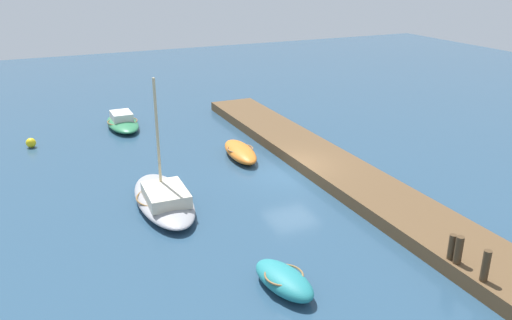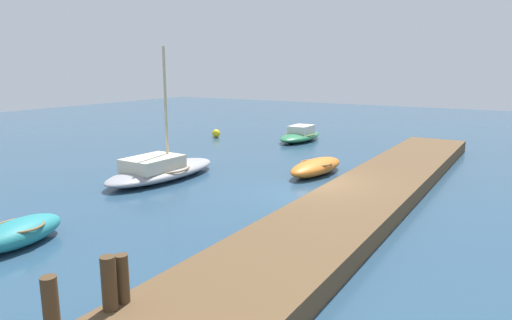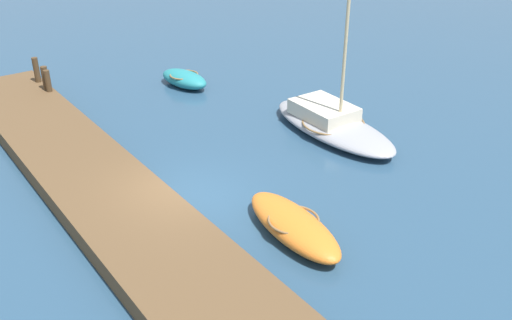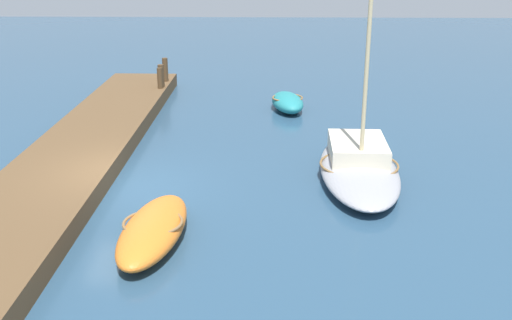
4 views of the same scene
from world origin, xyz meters
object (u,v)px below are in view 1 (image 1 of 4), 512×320
(mooring_post_west, at_px, (486,266))
(rowboat_orange, at_px, (240,152))
(mooring_post_mid_east, at_px, (452,247))
(dinghy_teal, at_px, (284,280))
(motorboat_green, at_px, (122,122))
(mooring_post_mid_west, at_px, (459,250))
(sailboat_grey, at_px, (164,198))
(marker_buoy, at_px, (31,143))

(mooring_post_west, bearing_deg, rowboat_orange, 8.20)
(rowboat_orange, bearing_deg, mooring_post_mid_east, -165.93)
(mooring_post_mid_east, bearing_deg, rowboat_orange, 9.07)
(dinghy_teal, height_order, mooring_post_mid_east, mooring_post_mid_east)
(motorboat_green, bearing_deg, mooring_post_mid_west, -162.68)
(sailboat_grey, distance_m, marker_buoy, 11.98)
(marker_buoy, bearing_deg, mooring_post_west, -149.74)
(mooring_post_mid_east, height_order, marker_buoy, mooring_post_mid_east)
(rowboat_orange, xyz_separation_m, dinghy_teal, (-12.02, 3.49, 0.02))
(motorboat_green, height_order, dinghy_teal, motorboat_green)
(sailboat_grey, relative_size, mooring_post_mid_west, 6.12)
(motorboat_green, distance_m, mooring_post_mid_east, 22.89)
(mooring_post_mid_east, bearing_deg, motorboat_green, 17.75)
(mooring_post_mid_west, height_order, mooring_post_mid_east, mooring_post_mid_west)
(mooring_post_mid_west, height_order, marker_buoy, mooring_post_mid_west)
(dinghy_teal, xyz_separation_m, mooring_post_west, (-2.95, -5.65, 0.76))
(sailboat_grey, relative_size, motorboat_green, 1.39)
(sailboat_grey, xyz_separation_m, mooring_post_mid_west, (-9.51, -7.60, 0.66))
(mooring_post_mid_east, bearing_deg, mooring_post_west, 180.00)
(sailboat_grey, bearing_deg, rowboat_orange, -49.80)
(rowboat_orange, xyz_separation_m, motorboat_green, (8.27, 4.81, 0.03))
(mooring_post_west, relative_size, mooring_post_mid_east, 1.19)
(rowboat_orange, bearing_deg, dinghy_teal, 168.79)
(motorboat_green, height_order, mooring_post_mid_east, mooring_post_mid_east)
(rowboat_orange, distance_m, mooring_post_mid_east, 13.71)
(rowboat_orange, distance_m, motorboat_green, 9.57)
(dinghy_teal, bearing_deg, marker_buoy, 10.40)
(mooring_post_mid_east, relative_size, marker_buoy, 1.63)
(rowboat_orange, relative_size, sailboat_grey, 0.64)
(rowboat_orange, relative_size, motorboat_green, 0.89)
(rowboat_orange, bearing_deg, mooring_post_west, -166.80)
(dinghy_teal, relative_size, mooring_post_mid_east, 3.12)
(mooring_post_mid_east, bearing_deg, dinghy_teal, 75.15)
(mooring_post_west, bearing_deg, mooring_post_mid_west, 0.00)
(motorboat_green, height_order, mooring_post_mid_west, mooring_post_mid_west)
(mooring_post_west, relative_size, marker_buoy, 1.94)
(rowboat_orange, height_order, motorboat_green, motorboat_green)
(motorboat_green, relative_size, marker_buoy, 7.83)
(mooring_post_mid_east, distance_m, marker_buoy, 23.73)
(sailboat_grey, height_order, mooring_post_mid_east, sailboat_grey)
(dinghy_teal, height_order, mooring_post_west, mooring_post_west)
(sailboat_grey, relative_size, marker_buoy, 10.87)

